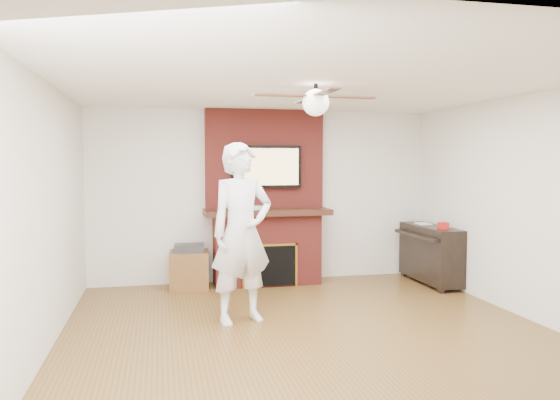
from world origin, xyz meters
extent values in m
cube|color=#563A19|center=(0.00, 0.00, -0.09)|extent=(5.36, 5.86, 0.18)
cube|color=white|center=(0.00, 0.00, 2.59)|extent=(5.36, 5.86, 0.18)
cube|color=beige|center=(0.00, 2.84, 1.25)|extent=(5.36, 0.18, 2.50)
cube|color=beige|center=(0.00, -2.84, 1.25)|extent=(5.36, 0.18, 2.50)
cube|color=beige|center=(-2.59, 0.00, 1.25)|extent=(0.18, 5.86, 2.50)
cube|color=beige|center=(2.59, 0.00, 1.25)|extent=(0.18, 5.86, 2.50)
cube|color=maroon|center=(0.00, 2.50, 0.50)|extent=(1.50, 0.50, 1.00)
cube|color=black|center=(0.00, 2.47, 1.04)|extent=(1.78, 0.64, 0.08)
cube|color=maroon|center=(0.00, 2.65, 1.79)|extent=(1.70, 0.20, 1.42)
cube|color=black|center=(0.00, 2.25, 0.31)|extent=(0.70, 0.06, 0.55)
cube|color=#BF8C2D|center=(0.00, 2.24, 0.60)|extent=(0.78, 0.02, 0.03)
cube|color=#BF8C2D|center=(-0.38, 2.24, 0.31)|extent=(0.03, 0.02, 0.61)
cube|color=#BF8C2D|center=(0.38, 2.24, 0.31)|extent=(0.03, 0.02, 0.61)
cube|color=black|center=(0.00, 2.50, 1.68)|extent=(1.00, 0.07, 0.60)
cube|color=#EFD57E|center=(0.00, 2.47, 1.68)|extent=(0.92, 0.01, 0.52)
cylinder|color=black|center=(0.00, 0.00, 2.43)|extent=(0.04, 0.04, 0.14)
sphere|color=white|center=(0.00, 0.00, 2.32)|extent=(0.26, 0.26, 0.26)
cube|color=black|center=(0.33, 0.00, 2.38)|extent=(0.55, 0.11, 0.01)
cube|color=black|center=(0.00, 0.33, 2.38)|extent=(0.11, 0.55, 0.01)
cube|color=black|center=(-0.33, 0.00, 2.38)|extent=(0.55, 0.11, 0.01)
cube|color=black|center=(0.00, -0.33, 2.38)|extent=(0.11, 0.55, 0.01)
imported|color=silver|center=(-0.62, 0.71, 0.98)|extent=(0.83, 0.67, 1.96)
cube|color=brown|center=(-1.10, 2.48, 0.25)|extent=(0.56, 0.56, 0.51)
cube|color=#2B2B2D|center=(-1.10, 2.48, 0.56)|extent=(0.43, 0.35, 0.10)
cube|color=black|center=(2.30, 2.00, 0.44)|extent=(0.38, 1.27, 0.78)
cube|color=black|center=(2.17, 1.43, 0.34)|extent=(0.06, 0.10, 0.68)
cube|color=black|center=(2.17, 2.57, 0.34)|extent=(0.06, 0.10, 0.68)
cube|color=black|center=(2.09, 2.00, 0.70)|extent=(0.15, 1.17, 0.05)
cube|color=silver|center=(2.30, 2.24, 0.84)|extent=(0.18, 0.24, 0.01)
cube|color=red|center=(2.30, 1.66, 0.88)|extent=(0.12, 0.12, 0.09)
cube|color=silver|center=(-0.21, 2.45, 1.10)|extent=(0.38, 0.27, 0.05)
cylinder|color=#D15618|center=(-0.24, 2.37, 0.06)|extent=(0.06, 0.06, 0.13)
cylinder|color=#3C8A37|center=(0.05, 2.35, 0.05)|extent=(0.07, 0.07, 0.09)
cylinder|color=beige|center=(0.06, 2.33, 0.06)|extent=(0.08, 0.08, 0.12)
cylinder|color=#315394|center=(0.24, 2.30, 0.05)|extent=(0.06, 0.06, 0.09)
camera|label=1|loc=(-1.48, -5.11, 1.75)|focal=35.00mm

